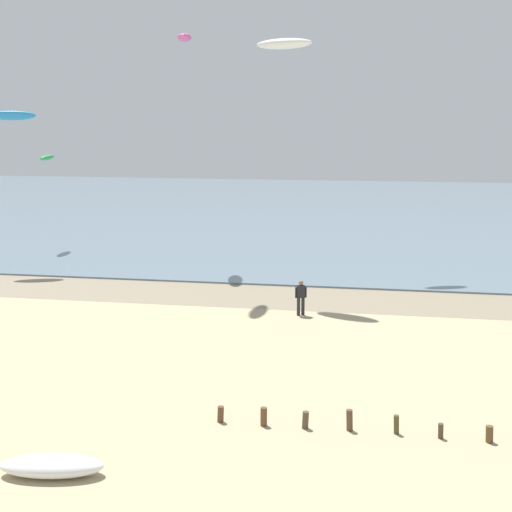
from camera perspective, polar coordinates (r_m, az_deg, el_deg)
name	(u,v)px	position (r m, az deg, el deg)	size (l,w,h in m)	color
wet_sand_strip	(257,296)	(37.81, 0.04, -3.24)	(120.00, 5.04, 0.01)	gray
sea	(318,209)	(74.47, 5.02, 3.77)	(160.00, 70.00, 0.10)	slate
person_by_waterline	(301,297)	(34.04, 3.61, -3.27)	(0.54, 0.34, 1.71)	#232328
grounded_kite	(52,466)	(20.22, -16.05, -15.85)	(2.76, 0.99, 0.55)	white
kite_aloft_0	(284,44)	(37.50, 2.25, 16.62)	(3.17, 1.01, 0.51)	white
kite_aloft_2	(12,115)	(46.21, -18.98, 10.59)	(2.83, 0.91, 0.45)	#2384D1
kite_aloft_3	(47,158)	(52.64, -16.38, 7.57)	(2.14, 0.69, 0.34)	green
kite_aloft_5	(185,38)	(45.67, -5.75, 17.01)	(2.60, 0.83, 0.42)	#E54C99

